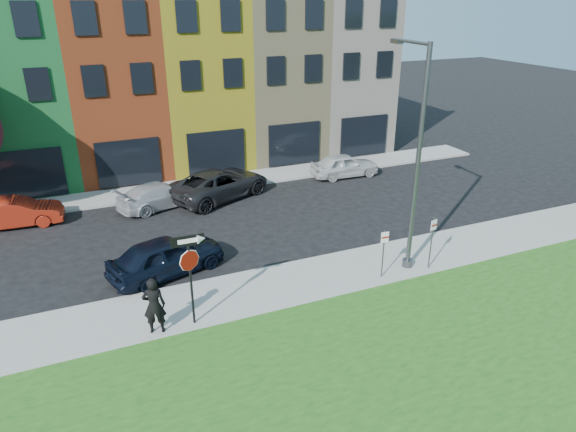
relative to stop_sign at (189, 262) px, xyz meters
name	(u,v)px	position (x,y,z in m)	size (l,w,h in m)	color
ground	(352,322)	(4.86, -1.88, -2.38)	(120.00, 120.00, 0.00)	black
sidewalk_near	(358,269)	(6.86, 1.12, -2.32)	(40.00, 3.00, 0.12)	gray
sidewalk_far	(172,189)	(1.86, 13.12, -2.32)	(40.00, 2.40, 0.12)	gray
rowhouse_block	(153,82)	(2.36, 19.30, 2.61)	(30.00, 10.12, 10.00)	beige
stop_sign	(189,262)	(0.00, 0.00, 0.00)	(1.05, 0.11, 3.18)	black
man	(154,305)	(-1.22, 0.02, -1.28)	(0.80, 0.62, 1.95)	black
sedan_near	(166,256)	(-0.13, 3.81, -1.60)	(4.88, 3.13, 1.55)	black
parked_car_red	(16,213)	(-5.77, 11.13, -1.70)	(4.19, 1.69, 1.35)	maroon
parked_car_silver	(160,195)	(0.88, 10.87, -1.73)	(4.80, 3.18, 1.29)	#9D9DA2
parked_car_dark	(219,184)	(4.04, 10.92, -1.59)	(6.26, 4.74, 1.58)	black
parked_car_white	(345,165)	(11.89, 11.39, -1.68)	(4.14, 1.79, 1.39)	beige
street_lamp	(415,161)	(8.71, 0.65, 2.03)	(0.45, 2.58, 8.51)	#46484B
parking_sign_a	(384,248)	(7.31, 0.14, -1.02)	(0.32, 0.09, 1.96)	#46484B
parking_sign_b	(432,237)	(9.40, 0.01, -0.90)	(0.32, 0.12, 2.17)	#46484B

